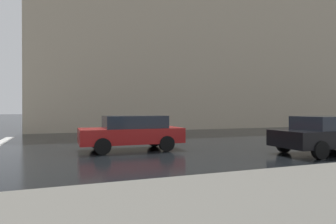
# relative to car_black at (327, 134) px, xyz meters

# --- Properties ---
(haussmann_block_corner) EXTENTS (18.59, 29.92, 20.08)m
(haussmann_block_corner) POSITION_rel_car_black_xyz_m (22.80, -3.11, 9.08)
(haussmann_block_corner) COLOR tan
(haussmann_block_corner) RESTS_ON ground_plane
(car_black) EXTENTS (1.85, 4.10, 1.41)m
(car_black) POSITION_rel_car_black_xyz_m (0.00, 0.00, 0.00)
(car_black) COLOR black
(car_black) RESTS_ON ground_plane
(car_red) EXTENTS (1.85, 4.10, 1.41)m
(car_red) POSITION_rel_car_black_xyz_m (3.50, 6.67, 0.00)
(car_red) COLOR maroon
(car_red) RESTS_ON ground_plane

